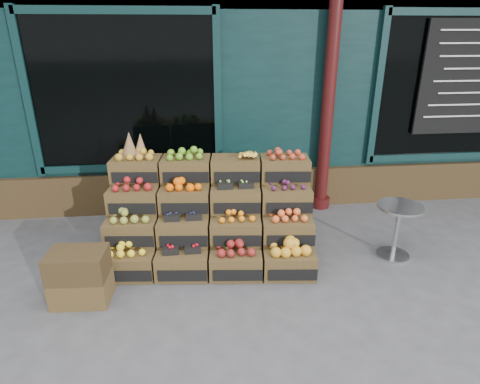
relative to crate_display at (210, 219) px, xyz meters
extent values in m
plane|color=#4D4D50|center=(0.54, -0.85, -0.45)|extent=(60.00, 60.00, 0.00)
cube|color=black|center=(0.54, 4.35, 1.95)|extent=(12.00, 6.00, 4.80)
cube|color=black|center=(0.54, 1.40, 1.05)|extent=(12.00, 0.12, 3.00)
cube|color=#3C2C18|center=(0.54, 1.33, -0.15)|extent=(12.00, 0.18, 0.60)
cube|color=black|center=(-1.06, 1.33, 1.30)|extent=(2.40, 0.06, 2.00)
cube|color=black|center=(3.74, 1.33, 1.30)|extent=(2.40, 0.06, 2.00)
cylinder|color=#3A0D0D|center=(1.74, 1.20, 1.15)|extent=(0.18, 0.18, 3.20)
cube|color=black|center=(3.74, 1.25, 1.45)|extent=(1.30, 0.04, 1.60)
cube|color=#503D1F|center=(-0.93, -0.39, -0.31)|extent=(0.61, 0.45, 0.29)
cube|color=black|center=(-0.95, -0.60, -0.34)|extent=(0.52, 0.07, 0.13)
cube|color=yellow|center=(-0.93, -0.39, -0.12)|extent=(0.48, 0.34, 0.09)
cube|color=#503D1F|center=(-0.34, -0.44, -0.31)|extent=(0.61, 0.45, 0.29)
cube|color=black|center=(-0.36, -0.65, -0.34)|extent=(0.52, 0.07, 0.13)
cube|color=red|center=(-0.34, -0.44, -0.15)|extent=(0.48, 0.34, 0.04)
cube|color=#503D1F|center=(0.25, -0.50, -0.31)|extent=(0.61, 0.45, 0.29)
cube|color=black|center=(0.23, -0.71, -0.34)|extent=(0.52, 0.07, 0.13)
cube|color=maroon|center=(0.25, -0.50, -0.12)|extent=(0.48, 0.34, 0.11)
cube|color=#503D1F|center=(0.84, -0.56, -0.31)|extent=(0.61, 0.45, 0.29)
cube|color=black|center=(0.82, -0.77, -0.34)|extent=(0.52, 0.07, 0.13)
cube|color=gold|center=(0.84, -0.56, -0.10)|extent=(0.48, 0.34, 0.13)
cube|color=#503D1F|center=(-0.90, -0.15, -0.03)|extent=(0.61, 0.45, 0.29)
cube|color=black|center=(-0.92, -0.36, -0.06)|extent=(0.52, 0.07, 0.13)
cube|color=olive|center=(-0.90, -0.15, 0.16)|extent=(0.48, 0.34, 0.10)
cube|color=#503D1F|center=(-0.31, -0.20, -0.03)|extent=(0.61, 0.45, 0.29)
cube|color=black|center=(-0.33, -0.41, -0.06)|extent=(0.52, 0.07, 0.13)
cube|color=navy|center=(-0.31, -0.20, 0.13)|extent=(0.48, 0.34, 0.03)
cube|color=#503D1F|center=(0.28, -0.26, -0.03)|extent=(0.61, 0.45, 0.29)
cube|color=black|center=(0.26, -0.47, -0.06)|extent=(0.52, 0.07, 0.13)
cube|color=orange|center=(0.28, -0.26, 0.15)|extent=(0.48, 0.34, 0.08)
cube|color=#503D1F|center=(0.87, -0.32, -0.03)|extent=(0.61, 0.45, 0.29)
cube|color=black|center=(0.85, -0.53, -0.06)|extent=(0.52, 0.07, 0.13)
cube|color=orange|center=(0.87, -0.32, 0.16)|extent=(0.48, 0.34, 0.09)
cube|color=#503D1F|center=(-0.88, 0.09, 0.26)|extent=(0.61, 0.45, 0.29)
cube|color=black|center=(-0.90, -0.12, 0.23)|extent=(0.52, 0.07, 0.13)
cube|color=maroon|center=(-0.88, 0.09, 0.45)|extent=(0.48, 0.34, 0.10)
cube|color=#503D1F|center=(-0.29, 0.04, 0.26)|extent=(0.61, 0.45, 0.29)
cube|color=black|center=(-0.31, -0.17, 0.23)|extent=(0.52, 0.07, 0.13)
cube|color=#FF6103|center=(-0.29, 0.04, 0.45)|extent=(0.48, 0.34, 0.10)
cube|color=#503D1F|center=(0.30, -0.02, 0.26)|extent=(0.61, 0.45, 0.29)
cube|color=black|center=(0.28, -0.23, 0.23)|extent=(0.52, 0.07, 0.13)
cube|color=#8FCA46|center=(0.30, -0.02, 0.42)|extent=(0.48, 0.34, 0.03)
cube|color=#503D1F|center=(0.89, -0.08, 0.26)|extent=(0.61, 0.45, 0.29)
cube|color=black|center=(0.87, -0.29, 0.23)|extent=(0.52, 0.07, 0.13)
cube|color=#471838|center=(0.89, -0.08, 0.44)|extent=(0.48, 0.34, 0.07)
cube|color=#503D1F|center=(-0.85, 0.33, 0.54)|extent=(0.61, 0.45, 0.29)
cube|color=black|center=(-0.87, 0.13, 0.51)|extent=(0.52, 0.07, 0.13)
cube|color=gold|center=(-0.85, 0.33, 0.73)|extent=(0.48, 0.34, 0.10)
cube|color=#503D1F|center=(-0.26, 0.28, 0.54)|extent=(0.61, 0.45, 0.29)
cube|color=black|center=(-0.28, 0.07, 0.51)|extent=(0.52, 0.07, 0.13)
cube|color=#64A421|center=(-0.26, 0.28, 0.73)|extent=(0.48, 0.34, 0.10)
cube|color=#503D1F|center=(0.33, 0.22, 0.54)|extent=(0.61, 0.45, 0.29)
cube|color=black|center=(0.30, 0.01, 0.51)|extent=(0.52, 0.07, 0.13)
cube|color=yellow|center=(0.33, 0.22, 0.73)|extent=(0.48, 0.34, 0.09)
cube|color=#503D1F|center=(0.92, 0.16, 0.54)|extent=(0.61, 0.45, 0.29)
cube|color=black|center=(0.89, -0.05, 0.51)|extent=(0.52, 0.07, 0.13)
cube|color=#B53B23|center=(0.92, 0.16, 0.73)|extent=(0.48, 0.34, 0.08)
cube|color=#3C2C18|center=(-0.02, -0.23, -0.31)|extent=(2.38, 0.63, 0.29)
cube|color=#3C2C18|center=(0.01, 0.01, -0.17)|extent=(2.38, 0.63, 0.57)
cube|color=#3C2C18|center=(0.03, 0.25, -0.03)|extent=(2.38, 0.63, 0.86)
cone|color=olive|center=(-0.91, 0.33, 0.85)|extent=(0.20, 0.20, 0.33)
cone|color=olive|center=(-0.79, 0.38, 0.83)|extent=(0.18, 0.18, 0.29)
cube|color=#503D1F|center=(-1.34, -0.80, -0.32)|extent=(0.58, 0.42, 0.28)
cube|color=#3C2C18|center=(-1.34, -0.80, -0.04)|extent=(0.58, 0.42, 0.28)
cylinder|color=#B1B4B8|center=(2.19, -0.33, -0.44)|extent=(0.39, 0.39, 0.03)
cylinder|color=#B1B4B8|center=(2.19, -0.33, -0.13)|extent=(0.05, 0.05, 0.64)
cylinder|color=#B1B4B8|center=(2.19, -0.33, 0.20)|extent=(0.53, 0.53, 0.03)
imported|color=#17531C|center=(-1.15, 1.83, 0.44)|extent=(0.75, 0.61, 1.80)
camera|label=1|loc=(-0.13, -4.32, 2.10)|focal=30.00mm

